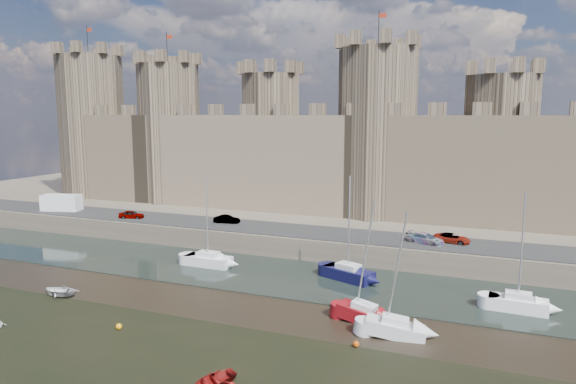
{
  "coord_description": "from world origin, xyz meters",
  "views": [
    {
      "loc": [
        16.97,
        -23.39,
        16.67
      ],
      "look_at": [
        -0.94,
        22.0,
        9.23
      ],
      "focal_mm": 32.0,
      "sensor_mm": 36.0,
      "label": 1
    }
  ],
  "objects_px": {
    "car_3": "(452,238)",
    "sailboat_1": "(348,273)",
    "car_1": "(227,219)",
    "van": "(62,203)",
    "sailboat_2": "(518,302)",
    "car_0": "(131,215)",
    "sailboat_4": "(364,313)",
    "sailboat_5": "(395,327)",
    "car_2": "(426,239)",
    "sailboat_0": "(208,259)"
  },
  "relations": [
    {
      "from": "car_0",
      "to": "sailboat_1",
      "type": "bearing_deg",
      "value": -118.68
    },
    {
      "from": "sailboat_1",
      "to": "car_1",
      "type": "bearing_deg",
      "value": 174.7
    },
    {
      "from": "car_1",
      "to": "sailboat_1",
      "type": "bearing_deg",
      "value": -125.57
    },
    {
      "from": "sailboat_0",
      "to": "sailboat_4",
      "type": "distance_m",
      "value": 21.46
    },
    {
      "from": "car_0",
      "to": "sailboat_2",
      "type": "height_order",
      "value": "sailboat_2"
    },
    {
      "from": "sailboat_5",
      "to": "car_1",
      "type": "bearing_deg",
      "value": 133.0
    },
    {
      "from": "car_0",
      "to": "sailboat_5",
      "type": "bearing_deg",
      "value": -131.56
    },
    {
      "from": "car_3",
      "to": "sailboat_1",
      "type": "xyz_separation_m",
      "value": [
        -9.22,
        -9.43,
        -2.22
      ]
    },
    {
      "from": "car_1",
      "to": "car_2",
      "type": "bearing_deg",
      "value": -102.1
    },
    {
      "from": "car_3",
      "to": "sailboat_1",
      "type": "height_order",
      "value": "sailboat_1"
    },
    {
      "from": "car_3",
      "to": "sailboat_4",
      "type": "relative_size",
      "value": 0.39
    },
    {
      "from": "car_1",
      "to": "sailboat_0",
      "type": "bearing_deg",
      "value": -171.94
    },
    {
      "from": "car_1",
      "to": "sailboat_5",
      "type": "distance_m",
      "value": 33.08
    },
    {
      "from": "sailboat_1",
      "to": "car_3",
      "type": "bearing_deg",
      "value": 66.84
    },
    {
      "from": "car_2",
      "to": "car_3",
      "type": "xyz_separation_m",
      "value": [
        2.65,
        1.38,
        -0.04
      ]
    },
    {
      "from": "van",
      "to": "sailboat_0",
      "type": "xyz_separation_m",
      "value": [
        30.0,
        -9.16,
        -2.94
      ]
    },
    {
      "from": "sailboat_0",
      "to": "sailboat_1",
      "type": "distance_m",
      "value": 15.7
    },
    {
      "from": "car_1",
      "to": "sailboat_1",
      "type": "relative_size",
      "value": 0.32
    },
    {
      "from": "car_1",
      "to": "van",
      "type": "distance_m",
      "value": 26.85
    },
    {
      "from": "car_0",
      "to": "sailboat_4",
      "type": "height_order",
      "value": "sailboat_4"
    },
    {
      "from": "sailboat_1",
      "to": "sailboat_2",
      "type": "relative_size",
      "value": 1.04
    },
    {
      "from": "car_1",
      "to": "sailboat_5",
      "type": "relative_size",
      "value": 0.35
    },
    {
      "from": "sailboat_4",
      "to": "car_2",
      "type": "bearing_deg",
      "value": 91.11
    },
    {
      "from": "car_0",
      "to": "car_2",
      "type": "height_order",
      "value": "car_2"
    },
    {
      "from": "sailboat_1",
      "to": "sailboat_0",
      "type": "bearing_deg",
      "value": -155.48
    },
    {
      "from": "van",
      "to": "sailboat_5",
      "type": "xyz_separation_m",
      "value": [
        52.37,
        -19.73,
        -3.01
      ]
    },
    {
      "from": "car_0",
      "to": "sailboat_1",
      "type": "xyz_separation_m",
      "value": [
        32.48,
        -7.43,
        -2.24
      ]
    },
    {
      "from": "sailboat_0",
      "to": "sailboat_2",
      "type": "xyz_separation_m",
      "value": [
        31.24,
        -1.79,
        0.04
      ]
    },
    {
      "from": "sailboat_1",
      "to": "sailboat_2",
      "type": "height_order",
      "value": "sailboat_1"
    },
    {
      "from": "car_0",
      "to": "sailboat_0",
      "type": "height_order",
      "value": "sailboat_0"
    },
    {
      "from": "sailboat_1",
      "to": "sailboat_5",
      "type": "distance_m",
      "value": 13.29
    },
    {
      "from": "car_0",
      "to": "sailboat_5",
      "type": "xyz_separation_m",
      "value": [
        39.17,
        -18.92,
        -2.36
      ]
    },
    {
      "from": "van",
      "to": "sailboat_5",
      "type": "bearing_deg",
      "value": -35.62
    },
    {
      "from": "car_1",
      "to": "sailboat_2",
      "type": "xyz_separation_m",
      "value": [
        34.42,
        -12.1,
        -2.24
      ]
    },
    {
      "from": "car_1",
      "to": "car_3",
      "type": "height_order",
      "value": "car_1"
    },
    {
      "from": "sailboat_2",
      "to": "van",
      "type": "bearing_deg",
      "value": 172.51
    },
    {
      "from": "sailboat_5",
      "to": "van",
      "type": "bearing_deg",
      "value": 151.62
    },
    {
      "from": "car_3",
      "to": "sailboat_2",
      "type": "height_order",
      "value": "sailboat_2"
    },
    {
      "from": "sailboat_5",
      "to": "car_3",
      "type": "bearing_deg",
      "value": 75.38
    },
    {
      "from": "van",
      "to": "sailboat_1",
      "type": "bearing_deg",
      "value": -25.21
    },
    {
      "from": "car_0",
      "to": "sailboat_4",
      "type": "distance_m",
      "value": 40.27
    },
    {
      "from": "car_3",
      "to": "sailboat_1",
      "type": "bearing_deg",
      "value": 144.02
    },
    {
      "from": "car_2",
      "to": "van",
      "type": "xyz_separation_m",
      "value": [
        -52.24,
        0.2,
        0.62
      ]
    },
    {
      "from": "sailboat_0",
      "to": "sailboat_5",
      "type": "xyz_separation_m",
      "value": [
        22.37,
        -10.58,
        -0.07
      ]
    },
    {
      "from": "sailboat_1",
      "to": "car_0",
      "type": "bearing_deg",
      "value": -171.67
    },
    {
      "from": "car_1",
      "to": "sailboat_1",
      "type": "xyz_separation_m",
      "value": [
        18.85,
        -9.41,
        -2.23
      ]
    },
    {
      "from": "car_1",
      "to": "sailboat_5",
      "type": "xyz_separation_m",
      "value": [
        25.55,
        -20.89,
        -2.35
      ]
    },
    {
      "from": "car_1",
      "to": "van",
      "type": "bearing_deg",
      "value": 83.42
    },
    {
      "from": "sailboat_0",
      "to": "sailboat_2",
      "type": "bearing_deg",
      "value": -2.79
    },
    {
      "from": "car_3",
      "to": "car_1",
      "type": "bearing_deg",
      "value": 98.44
    }
  ]
}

